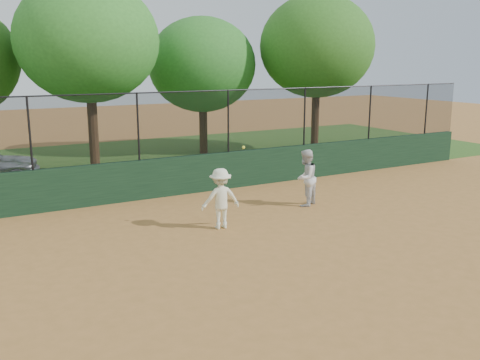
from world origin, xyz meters
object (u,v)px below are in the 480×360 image
tree_2 (88,41)px  tree_4 (317,46)px  player_second (306,178)px  tree_3 (202,65)px  player_main (221,199)px

tree_2 → tree_4: tree_2 is taller
player_second → tree_3: tree_3 is taller
player_second → player_main: size_ratio=0.78×
player_main → tree_2: size_ratio=0.30×
player_main → tree_2: 9.41m
tree_2 → player_main: bearing=-83.6°
player_main → tree_3: size_ratio=0.35×
player_second → tree_2: bearing=-91.4°
player_second → player_main: player_main is taller
player_main → tree_4: 12.83m
tree_3 → player_second: bearing=-97.7°
tree_2 → tree_4: (10.02, -0.28, -0.08)m
player_second → tree_4: 10.33m
tree_2 → tree_3: tree_2 is taller
player_main → tree_3: (4.38, 10.17, 3.15)m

